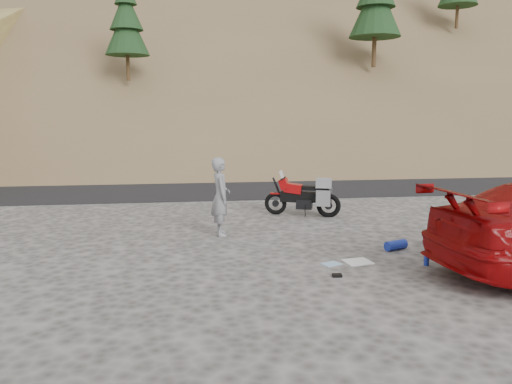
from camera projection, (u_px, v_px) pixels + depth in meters
The scene contains 10 objects.
ground at pixel (259, 247), 10.18m from camera, with size 140.00×140.00×0.00m, color #45423F.
road at pixel (225, 185), 18.98m from camera, with size 120.00×7.00×0.05m, color black.
hillside at pixel (199, 27), 48.47m from camera, with size 120.00×73.00×46.72m.
motorcycle at pixel (306, 197), 13.17m from camera, with size 1.94×1.01×1.21m.
man at pixel (221, 235), 11.16m from camera, with size 0.63×0.42×1.74m, color gray.
gear_white_cloth at pixel (358, 262), 9.10m from camera, with size 0.47×0.42×0.02m, color white.
gear_blue_mat at pixel (396, 245), 9.92m from camera, with size 0.19×0.19×0.48m, color #1A2D9D.
gear_bottle at pixel (427, 258), 8.89m from camera, with size 0.09×0.09×0.25m, color #1A2D9D.
gear_glove_a at pixel (337, 275), 8.28m from camera, with size 0.16×0.11×0.05m, color black.
gear_blue_cloth at pixel (331, 264), 8.97m from camera, with size 0.32×0.24×0.01m, color #8FBADD.
Camera 1 is at (-1.41, -9.78, 2.67)m, focal length 35.00 mm.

